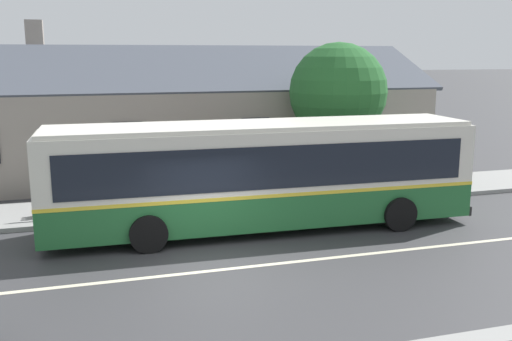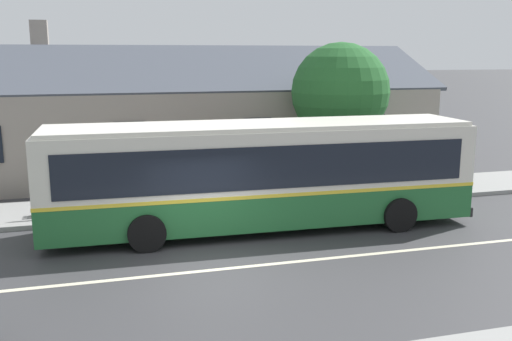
{
  "view_description": "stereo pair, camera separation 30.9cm",
  "coord_description": "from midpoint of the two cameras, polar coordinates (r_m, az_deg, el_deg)",
  "views": [
    {
      "loc": [
        -2.75,
        -12.55,
        5.06
      ],
      "look_at": [
        2.11,
        3.87,
        1.55
      ],
      "focal_mm": 40.0,
      "sensor_mm": 36.0,
      "label": 1
    },
    {
      "loc": [
        -2.45,
        -12.64,
        5.06
      ],
      "look_at": [
        2.11,
        3.87,
        1.55
      ],
      "focal_mm": 40.0,
      "sensor_mm": 36.0,
      "label": 2
    }
  ],
  "objects": [
    {
      "name": "lane_divider_stripe",
      "position": [
        13.82,
        -4.54,
        -9.91
      ],
      "size": [
        60.0,
        0.16,
        0.01
      ],
      "primitive_type": "cube",
      "color": "beige",
      "rests_on": "ground"
    },
    {
      "name": "street_tree_primary",
      "position": [
        21.67,
        7.78,
        7.76
      ],
      "size": [
        3.65,
        3.65,
        5.5
      ],
      "color": "#4C3828",
      "rests_on": "ground"
    },
    {
      "name": "sidewalk_far",
      "position": [
        19.43,
        -8.24,
        -3.4
      ],
      "size": [
        60.0,
        3.0,
        0.15
      ],
      "primitive_type": "cube",
      "color": "gray",
      "rests_on": "ground"
    },
    {
      "name": "transit_bus",
      "position": [
        16.52,
        0.1,
        -0.2
      ],
      "size": [
        12.45,
        2.99,
        3.12
      ],
      "color": "#236633",
      "rests_on": "ground"
    },
    {
      "name": "bench_by_building",
      "position": [
        18.65,
        -19.28,
        -3.03
      ],
      "size": [
        1.54,
        0.51,
        0.94
      ],
      "color": "#4C4C4C",
      "rests_on": "sidewalk_far"
    },
    {
      "name": "ground_plane",
      "position": [
        13.82,
        -4.54,
        -9.92
      ],
      "size": [
        300.0,
        300.0,
        0.0
      ],
      "primitive_type": "plane",
      "color": "#38383A"
    },
    {
      "name": "community_building",
      "position": [
        26.03,
        -8.38,
        4.56
      ],
      "size": [
        21.5,
        8.91,
        6.46
      ],
      "color": "gray",
      "rests_on": "ground"
    },
    {
      "name": "bus_stop_sign",
      "position": [
        21.06,
        15.49,
        1.82
      ],
      "size": [
        0.36,
        0.07,
        2.4
      ],
      "color": "gray",
      "rests_on": "sidewalk_far"
    }
  ]
}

